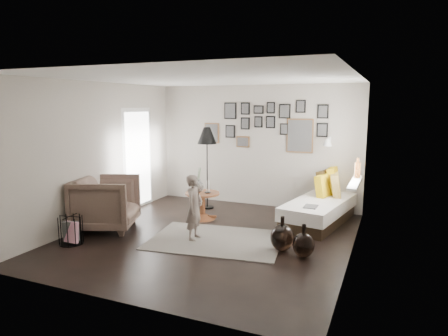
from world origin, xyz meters
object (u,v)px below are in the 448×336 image
at_px(pedestal_table, 203,207).
at_px(armchair, 106,203).
at_px(daybed, 320,207).
at_px(floor_lamp, 207,139).
at_px(vase, 199,184).
at_px(child, 194,208).
at_px(demijohn_large, 282,238).
at_px(magazine_basket, 71,230).
at_px(demijohn_small, 303,245).

height_order(pedestal_table, armchair, armchair).
bearing_deg(daybed, floor_lamp, -172.25).
distance_m(vase, child, 1.25).
height_order(armchair, demijohn_large, armchair).
relative_size(pedestal_table, magazine_basket, 1.48).
distance_m(vase, demijohn_large, 2.27).
xyz_separation_m(daybed, demijohn_large, (-0.26, -1.73, -0.09)).
xyz_separation_m(floor_lamp, demijohn_large, (2.12, -1.85, -1.28)).
height_order(magazine_basket, demijohn_small, demijohn_small).
relative_size(daybed, child, 1.93).
xyz_separation_m(pedestal_table, child, (0.40, -1.12, 0.30)).
bearing_deg(floor_lamp, child, -70.62).
bearing_deg(demijohn_large, vase, 150.56).
xyz_separation_m(pedestal_table, demijohn_large, (1.86, -1.07, -0.03)).
height_order(vase, floor_lamp, floor_lamp).
relative_size(floor_lamp, demijohn_small, 3.51).
bearing_deg(vase, daybed, 16.17).
bearing_deg(vase, pedestal_table, -14.04).
distance_m(pedestal_table, armchair, 1.80).
xyz_separation_m(daybed, demijohn_small, (0.09, -1.85, -0.11)).
xyz_separation_m(magazine_basket, demijohn_small, (3.52, 0.88, -0.04)).
xyz_separation_m(pedestal_table, armchair, (-1.29, -1.24, 0.23)).
distance_m(demijohn_small, child, 1.84).
bearing_deg(floor_lamp, daybed, -2.70).
bearing_deg(demijohn_small, floor_lamp, 141.51).
xyz_separation_m(magazine_basket, child, (1.71, 0.95, 0.32)).
height_order(armchair, demijohn_small, armchair).
height_order(daybed, floor_lamp, floor_lamp).
distance_m(pedestal_table, vase, 0.43).
bearing_deg(demijohn_large, pedestal_table, 149.98).
bearing_deg(armchair, child, -107.65).
bearing_deg(demijohn_large, child, -178.14).
distance_m(armchair, child, 1.70).
bearing_deg(magazine_basket, daybed, 38.57).
distance_m(daybed, armchair, 3.90).
relative_size(daybed, demijohn_small, 4.23).
height_order(magazine_basket, child, child).
bearing_deg(daybed, vase, -153.39).
bearing_deg(child, armchair, 91.06).
bearing_deg(demijohn_large, daybed, 81.42).
bearing_deg(vase, child, -67.06).
height_order(pedestal_table, vase, vase).
bearing_deg(floor_lamp, vase, -76.35).
xyz_separation_m(vase, magazine_basket, (-1.23, -2.10, -0.45)).
bearing_deg(pedestal_table, floor_lamp, 108.80).
height_order(vase, demijohn_small, vase).
relative_size(vase, daybed, 0.23).
height_order(pedestal_table, demijohn_large, demijohn_large).
bearing_deg(daybed, demijohn_large, -88.13).
relative_size(armchair, demijohn_small, 2.11).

